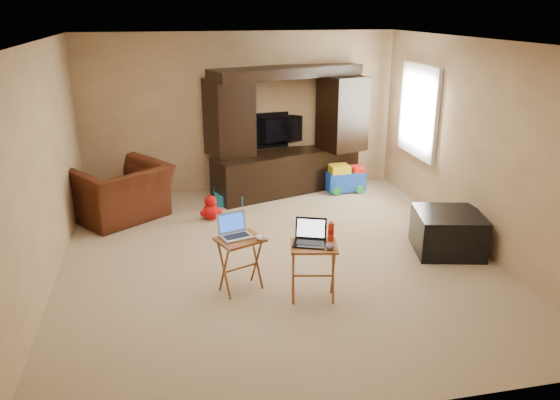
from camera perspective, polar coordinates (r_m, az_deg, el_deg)
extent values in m
plane|color=#CEB28F|center=(6.60, -0.37, -5.99)|extent=(5.50, 5.50, 0.00)
plane|color=silver|center=(5.96, -0.42, 16.24)|extent=(5.50, 5.50, 0.00)
plane|color=tan|center=(8.81, -4.09, 9.07)|extent=(5.00, 0.00, 5.00)
plane|color=tan|center=(3.67, 8.45, -6.40)|extent=(5.00, 0.00, 5.00)
plane|color=tan|center=(6.18, -23.76, 2.91)|extent=(0.00, 5.50, 5.50)
plane|color=tan|center=(7.09, 19.90, 5.38)|extent=(0.00, 5.50, 5.50)
plane|color=white|center=(8.37, 14.40, 9.01)|extent=(0.00, 1.20, 1.20)
cube|color=white|center=(8.37, 14.28, 9.01)|extent=(0.06, 1.14, 1.34)
cube|color=black|center=(8.66, 0.72, 7.21)|extent=(2.50, 1.34, 1.99)
imported|color=black|center=(8.89, 0.38, 7.27)|extent=(1.02, 0.30, 0.58)
imported|color=#491A0F|center=(7.95, -16.29, 0.75)|extent=(1.58, 1.55, 0.78)
cube|color=black|center=(6.97, 17.12, -3.23)|extent=(0.93, 0.93, 0.50)
cube|color=brown|center=(5.77, -4.14, -6.73)|extent=(0.56, 0.51, 0.59)
cube|color=brown|center=(5.59, 3.48, -7.54)|extent=(0.53, 0.46, 0.60)
cube|color=#A2A1A6|center=(5.62, -4.59, -2.81)|extent=(0.37, 0.34, 0.24)
cube|color=black|center=(5.42, 3.10, -3.51)|extent=(0.39, 0.36, 0.24)
ellipsoid|color=silver|center=(5.60, -2.19, -3.93)|extent=(0.09, 0.13, 0.05)
ellipsoid|color=#46474C|center=(5.38, 5.23, -4.85)|extent=(0.11, 0.14, 0.05)
cylinder|color=red|center=(5.54, 5.34, -3.32)|extent=(0.06, 0.06, 0.19)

